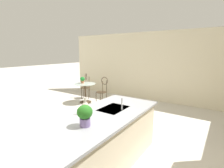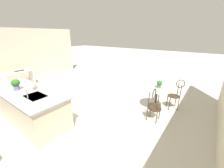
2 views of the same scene
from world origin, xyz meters
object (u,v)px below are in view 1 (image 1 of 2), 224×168
at_px(potted_plant_on_table, 82,80).
at_px(bistro_table, 85,91).
at_px(potted_plant_counter_near, 85,114).
at_px(vase_on_counter, 85,108).
at_px(chair_near_window, 86,85).
at_px(chair_by_island, 103,89).

bearing_deg(potted_plant_on_table, bistro_table, 85.23).
distance_m(potted_plant_counter_near, vase_on_counter, 0.48).
bearing_deg(bistro_table, potted_plant_on_table, -94.77).
relative_size(bistro_table, potted_plant_on_table, 3.23).
height_order(bistro_table, chair_near_window, chair_near_window).
distance_m(bistro_table, potted_plant_counter_near, 4.25).
relative_size(potted_plant_on_table, vase_on_counter, 0.86).
bearing_deg(potted_plant_counter_near, vase_on_counter, -137.66).
distance_m(chair_near_window, vase_on_counter, 4.41).
bearing_deg(chair_near_window, bistro_table, 40.71).
bearing_deg(vase_on_counter, potted_plant_counter_near, 42.34).
distance_m(chair_near_window, potted_plant_counter_near, 4.89).
bearing_deg(potted_plant_counter_near, potted_plant_on_table, -135.69).
bearing_deg(chair_by_island, chair_near_window, -106.06).
distance_m(bistro_table, chair_near_window, 0.67).
height_order(chair_by_island, vase_on_counter, vase_on_counter).
xyz_separation_m(chair_near_window, potted_plant_on_table, (0.49, 0.29, 0.31)).
xyz_separation_m(chair_by_island, vase_on_counter, (2.89, 1.85, 0.46)).
relative_size(bistro_table, chair_near_window, 0.77).
xyz_separation_m(potted_plant_on_table, potted_plant_counter_near, (3.08, 3.01, 0.21)).
xyz_separation_m(chair_by_island, potted_plant_counter_near, (3.24, 2.16, 0.52)).
bearing_deg(bistro_table, potted_plant_counter_near, 43.06).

